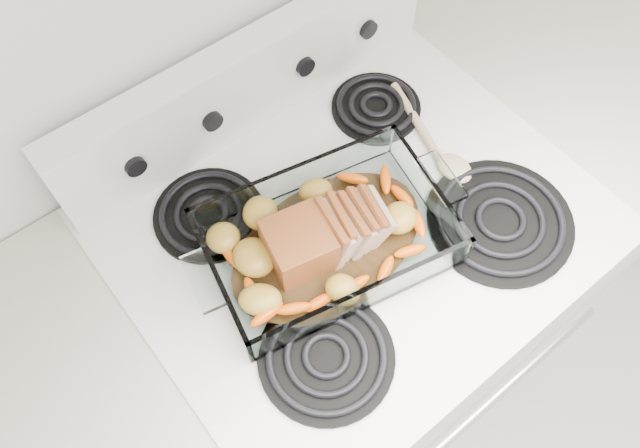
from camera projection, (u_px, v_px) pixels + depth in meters
electric_range at (344, 316)px, 1.46m from camera, size 0.78×0.70×1.12m
counter_right at (534, 173)px, 1.68m from camera, size 0.58×0.68×0.93m
baking_dish at (328, 241)px, 1.01m from camera, size 0.38×0.25×0.07m
pork_roast at (318, 240)px, 0.98m from camera, size 0.20×0.10×0.08m
roast_vegetables at (312, 224)px, 1.02m from camera, size 0.37×0.20×0.05m
wooden_spoon at (438, 148)px, 1.13m from camera, size 0.08×0.25×0.02m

